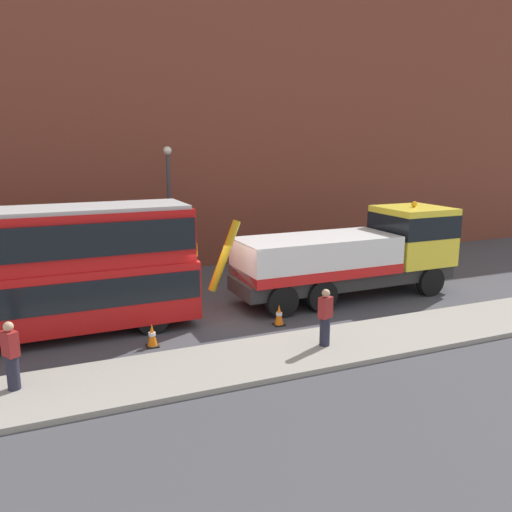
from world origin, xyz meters
TOP-DOWN VIEW (x-y plane):
  - ground_plane at (0.00, 0.00)m, footprint 120.00×120.00m
  - near_kerb at (0.00, -4.20)m, footprint 60.00×2.80m
  - building_facade at (0.00, 8.02)m, footprint 60.00×1.50m
  - recovery_tow_truck at (5.84, 0.13)m, footprint 10.16×2.77m
  - double_decker_bus at (-6.35, 0.13)m, footprint 11.08×2.71m
  - pedestrian_onlooker at (-6.40, -3.72)m, footprint 0.43×0.48m
  - pedestrian_bystander at (1.92, -4.21)m, footprint 0.47×0.40m
  - traffic_cone_near_bus at (-2.69, -1.97)m, footprint 0.36×0.36m
  - traffic_cone_midway at (1.61, -1.76)m, footprint 0.36×0.36m
  - street_lamp at (-0.15, 5.82)m, footprint 0.36×0.36m

SIDE VIEW (x-z plane):
  - ground_plane at x=0.00m, z-range 0.00..0.00m
  - near_kerb at x=0.00m, z-range 0.00..0.15m
  - traffic_cone_near_bus at x=-2.69m, z-range -0.02..0.70m
  - traffic_cone_midway at x=1.61m, z-range -0.02..0.70m
  - pedestrian_onlooker at x=-6.40m, z-range 0.13..1.84m
  - pedestrian_bystander at x=1.92m, z-range 0.13..1.84m
  - recovery_tow_truck at x=5.84m, z-range -0.08..3.59m
  - double_decker_bus at x=-6.35m, z-range 0.20..4.26m
  - street_lamp at x=-0.15m, z-range 0.56..6.39m
  - building_facade at x=0.00m, z-range 0.07..16.07m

